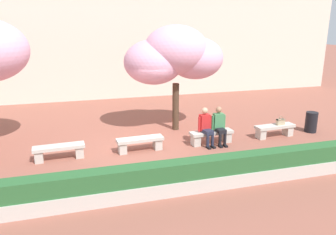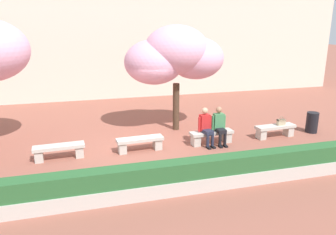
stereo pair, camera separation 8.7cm
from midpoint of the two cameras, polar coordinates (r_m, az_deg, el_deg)
ground_plane at (r=10.79m, az=-5.08°, el=-5.80°), size 100.00×100.00×0.00m
building_facade at (r=20.07m, az=-11.34°, el=17.20°), size 28.00×4.00×9.08m
stone_bench_near_west at (r=10.54m, az=-18.65°, el=-5.44°), size 1.54×0.50×0.45m
stone_bench_center at (r=10.68m, az=-5.11°, el=-4.34°), size 1.54×0.50×0.45m
stone_bench_near_east at (r=11.39m, az=7.35°, el=-3.11°), size 1.54×0.50×0.45m
stone_bench_east_end at (r=12.57m, az=17.90°, el=-1.95°), size 1.54×0.50×0.45m
person_seated_left at (r=11.13m, az=6.38°, el=-1.34°), size 0.51×0.72×1.29m
person_seated_right at (r=11.32m, az=8.70°, el=-1.13°), size 0.51×0.68×1.29m
handbag at (r=12.58m, az=18.83°, el=-0.65°), size 0.30×0.15×0.34m
cherry_tree_main at (r=12.42m, az=0.85°, el=10.57°), size 3.79×2.43×3.98m
planter_hedge_foreground at (r=8.01m, az=-0.96°, el=-10.71°), size 15.28×0.50×0.80m
trash_bin at (r=13.62m, az=23.50°, el=-0.73°), size 0.44×0.44×0.78m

